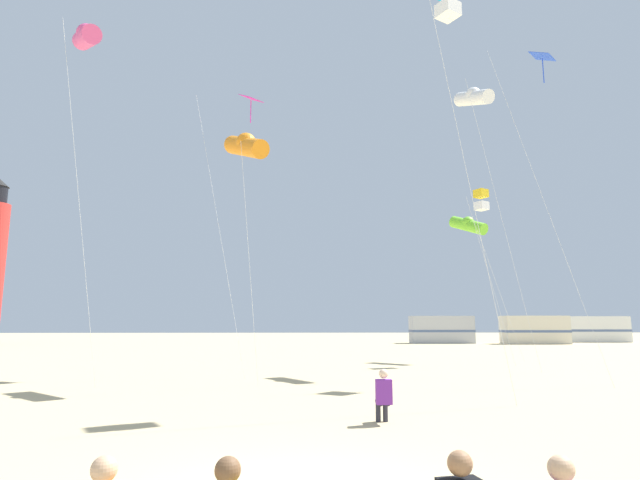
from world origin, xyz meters
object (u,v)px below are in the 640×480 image
(kite_tube_rainbow, at_px, (87,37))
(rv_van_white, at_px, (596,329))
(kite_box_cyan, at_px, (448,1))
(kite_tube_orange, at_px, (246,146))
(kite_diamond_blue, at_px, (542,70))
(rv_van_silver, at_px, (441,330))
(kite_box_gold, at_px, (481,200))
(kite_tube_lime, at_px, (468,225))
(kite_flyer_standing, at_px, (383,395))
(kite_tube_white, at_px, (473,97))
(kite_diamond_magenta, at_px, (248,110))
(rv_van_cream, at_px, (534,330))

(kite_tube_rainbow, relative_size, rv_van_white, 2.04)
(kite_box_cyan, distance_m, kite_tube_orange, 8.38)
(rv_van_white, bearing_deg, kite_diamond_blue, -117.49)
(rv_van_silver, bearing_deg, rv_van_white, 8.36)
(kite_box_cyan, distance_m, kite_box_gold, 13.91)
(kite_tube_lime, xyz_separation_m, kite_tube_orange, (-11.90, -11.14, 0.77))
(kite_box_cyan, height_order, kite_tube_orange, kite_box_cyan)
(kite_tube_lime, height_order, kite_diamond_blue, kite_diamond_blue)
(kite_flyer_standing, bearing_deg, kite_tube_orange, -60.60)
(kite_tube_lime, height_order, kite_tube_rainbow, kite_tube_rainbow)
(kite_tube_white, height_order, kite_diamond_magenta, kite_tube_white)
(kite_tube_rainbow, height_order, kite_diamond_magenta, kite_tube_rainbow)
(kite_diamond_blue, xyz_separation_m, rv_van_silver, (4.48, 33.91, -11.18))
(kite_tube_white, relative_size, rv_van_cream, 2.13)
(kite_diamond_blue, distance_m, rv_van_silver, 35.98)
(kite_tube_white, relative_size, kite_diamond_blue, 1.02)
(rv_van_white, bearing_deg, rv_van_silver, -167.97)
(kite_tube_white, xyz_separation_m, kite_box_cyan, (-3.78, -8.72, -0.86))
(kite_tube_white, distance_m, kite_box_gold, 5.83)
(kite_diamond_magenta, bearing_deg, kite_tube_lime, 28.95)
(kite_tube_lime, relative_size, rv_van_cream, 1.33)
(rv_van_silver, xyz_separation_m, rv_van_white, (17.91, 2.49, 0.00))
(kite_diamond_magenta, distance_m, rv_van_cream, 40.38)
(kite_box_gold, bearing_deg, kite_tube_rainbow, -153.44)
(kite_flyer_standing, height_order, kite_tube_rainbow, kite_tube_rainbow)
(kite_flyer_standing, relative_size, kite_diamond_magenta, 0.09)
(kite_tube_white, xyz_separation_m, rv_van_cream, (15.13, 28.31, -11.64))
(kite_diamond_blue, relative_size, kite_box_cyan, 1.06)
(kite_diamond_blue, bearing_deg, kite_box_gold, 91.72)
(kite_tube_lime, height_order, rv_van_silver, kite_tube_lime)
(rv_van_cream, bearing_deg, kite_box_cyan, -117.17)
(kite_box_gold, bearing_deg, kite_diamond_magenta, -160.15)
(kite_tube_rainbow, relative_size, kite_box_cyan, 1.05)
(kite_diamond_magenta, height_order, rv_van_silver, kite_diamond_magenta)
(kite_tube_orange, bearing_deg, rv_van_silver, 64.83)
(kite_tube_rainbow, xyz_separation_m, rv_van_white, (40.55, 38.02, -11.37))
(kite_tube_orange, xyz_separation_m, kite_box_gold, (11.90, 8.77, 0.15))
(kite_tube_rainbow, bearing_deg, kite_diamond_magenta, 38.87)
(rv_van_silver, bearing_deg, kite_flyer_standing, -106.34)
(kite_flyer_standing, distance_m, kite_tube_lime, 20.96)
(rv_van_silver, relative_size, rv_van_white, 0.98)
(kite_box_cyan, distance_m, rv_van_white, 51.12)
(kite_box_cyan, relative_size, rv_van_cream, 1.98)
(kite_diamond_blue, bearing_deg, rv_van_silver, 82.46)
(kite_tube_orange, distance_m, kite_box_gold, 14.79)
(rv_van_silver, bearing_deg, kite_box_gold, -99.60)
(rv_van_silver, bearing_deg, kite_tube_lime, -100.56)
(kite_diamond_magenta, xyz_separation_m, rv_van_white, (34.96, 33.51, -10.49))
(kite_tube_white, relative_size, kite_diamond_magenta, 1.08)
(kite_diamond_magenta, height_order, rv_van_white, kite_diamond_magenta)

